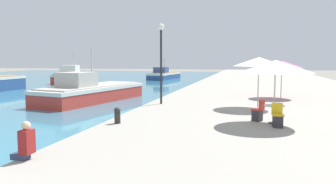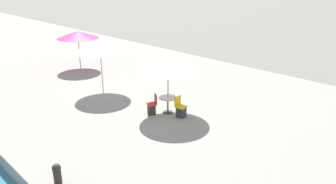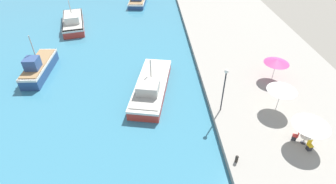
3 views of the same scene
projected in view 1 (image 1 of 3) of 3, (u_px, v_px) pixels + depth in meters
The scene contains 14 objects.
water_basin at pixel (5, 82), 46.50m from camera, with size 56.00×90.00×0.04m.
quay_promenade at pixel (269, 84), 37.84m from camera, with size 16.00×90.00×0.62m.
fishing_boat_near at pixel (91, 91), 24.31m from camera, with size 4.94×10.10×3.92m.
fishing_boat_far at pixel (73, 76), 44.68m from camera, with size 4.95×9.71×4.15m.
fishing_boat_distant at pixel (164, 75), 52.41m from camera, with size 3.75×8.42×3.37m.
cafe_umbrella_pink at pixel (275, 67), 12.80m from camera, with size 2.90×2.90×2.53m.
cafe_umbrella_white at pixel (259, 62), 17.14m from camera, with size 2.71×2.71×2.67m.
cafe_umbrella_striped at pixel (282, 64), 21.61m from camera, with size 2.66×2.66×2.47m.
cafe_table at pixel (274, 110), 12.99m from camera, with size 0.80×0.80×0.74m.
cafe_chair_left at pixel (258, 113), 13.53m from camera, with size 0.58×0.57×0.91m.
cafe_chair_right at pixel (278, 119), 12.30m from camera, with size 0.45×0.47×0.91m.
person_at_quay at pixel (25, 143), 8.31m from camera, with size 0.54×0.36×1.00m.
mooring_bollard at pixel (117, 115), 13.06m from camera, with size 0.26×0.26×0.65m.
lamppost at pixel (161, 50), 18.55m from camera, with size 0.36×0.36×4.56m.
Camera 1 is at (5.73, -2.45, 3.17)m, focal length 35.00 mm.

